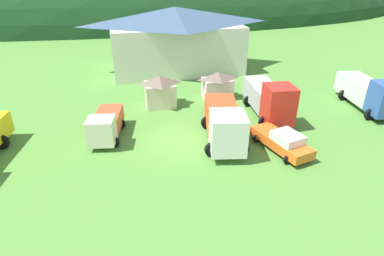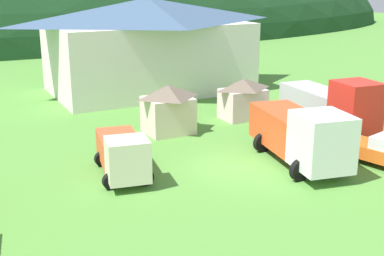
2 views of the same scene
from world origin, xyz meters
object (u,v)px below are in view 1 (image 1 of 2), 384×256
at_px(traffic_cone_near_pickup, 284,123).
at_px(play_shed_cream, 160,90).
at_px(traffic_cone_mid_row, 308,159).
at_px(play_shed_pink, 217,85).
at_px(box_truck_blue, 370,93).
at_px(light_truck_cream, 106,125).
at_px(crane_truck_red, 269,98).
at_px(service_pickup_orange, 282,141).
at_px(depot_building, 175,38).
at_px(heavy_rig_white, 224,123).

bearing_deg(traffic_cone_near_pickup, play_shed_cream, 147.64).
xyz_separation_m(traffic_cone_near_pickup, traffic_cone_mid_row, (-1.06, -5.82, 0.00)).
relative_size(play_shed_cream, play_shed_pink, 0.98).
xyz_separation_m(play_shed_pink, box_truck_blue, (13.21, -6.00, 0.25)).
height_order(light_truck_cream, traffic_cone_mid_row, light_truck_cream).
bearing_deg(play_shed_pink, light_truck_cream, -150.20).
height_order(play_shed_cream, crane_truck_red, crane_truck_red).
distance_m(play_shed_cream, play_shed_pink, 6.08).
bearing_deg(service_pickup_orange, crane_truck_red, 150.97).
bearing_deg(depot_building, light_truck_cream, -116.39).
bearing_deg(light_truck_cream, traffic_cone_near_pickup, 97.86).
bearing_deg(light_truck_cream, service_pickup_orange, 79.13).
relative_size(play_shed_cream, crane_truck_red, 0.39).
relative_size(service_pickup_orange, traffic_cone_mid_row, 10.53).
bearing_deg(service_pickup_orange, light_truck_cream, -125.09).
bearing_deg(heavy_rig_white, traffic_cone_mid_row, 65.50).
bearing_deg(light_truck_cream, play_shed_cream, 148.55).
height_order(depot_building, service_pickup_orange, depot_building).
relative_size(depot_building, light_truck_cream, 3.15).
height_order(crane_truck_red, traffic_cone_mid_row, crane_truck_red).
bearing_deg(light_truck_cream, traffic_cone_mid_row, 75.66).
xyz_separation_m(depot_building, play_shed_cream, (-3.78, -12.19, -2.48)).
relative_size(play_shed_pink, traffic_cone_mid_row, 6.10).
relative_size(depot_building, traffic_cone_near_pickup, 29.64).
height_order(depot_building, crane_truck_red, depot_building).
distance_m(depot_building, box_truck_blue, 23.51).
relative_size(light_truck_cream, crane_truck_red, 0.69).
relative_size(play_shed_cream, traffic_cone_mid_row, 5.99).
xyz_separation_m(crane_truck_red, box_truck_blue, (10.07, -0.54, -0.10)).
relative_size(play_shed_cream, traffic_cone_near_pickup, 5.26).
xyz_separation_m(depot_building, traffic_cone_near_pickup, (6.26, -18.56, -4.08)).
relative_size(service_pickup_orange, traffic_cone_near_pickup, 9.26).
relative_size(box_truck_blue, service_pickup_orange, 1.49).
distance_m(traffic_cone_near_pickup, traffic_cone_mid_row, 5.92).
bearing_deg(traffic_cone_near_pickup, box_truck_blue, 6.34).
bearing_deg(play_shed_cream, traffic_cone_mid_row, -53.60).
relative_size(play_shed_pink, heavy_rig_white, 0.41).
height_order(service_pickup_orange, traffic_cone_near_pickup, service_pickup_orange).
relative_size(heavy_rig_white, traffic_cone_near_pickup, 13.23).
xyz_separation_m(depot_building, heavy_rig_white, (-0.01, -20.66, -2.37)).
distance_m(service_pickup_orange, traffic_cone_near_pickup, 5.00).
height_order(heavy_rig_white, crane_truck_red, crane_truck_red).
bearing_deg(light_truck_cream, crane_truck_red, 103.97).
bearing_deg(depot_building, box_truck_blue, -48.59).
bearing_deg(box_truck_blue, depot_building, -129.92).
height_order(play_shed_cream, service_pickup_orange, play_shed_cream).
height_order(play_shed_cream, heavy_rig_white, heavy_rig_white).
bearing_deg(play_shed_pink, box_truck_blue, -24.45).
height_order(box_truck_blue, service_pickup_orange, box_truck_blue).
height_order(depot_building, light_truck_cream, depot_building).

